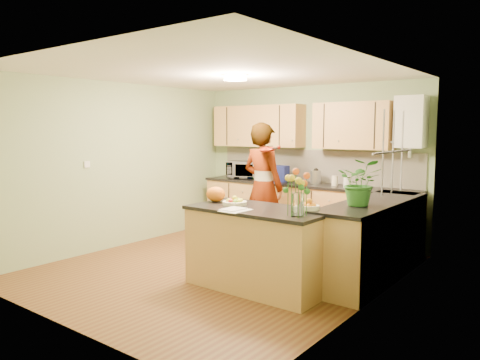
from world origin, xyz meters
The scene contains 28 objects.
floor centered at (0.00, 0.00, 0.00)m, with size 4.50×4.50×0.00m, color #5C311A.
ceiling centered at (0.00, 0.00, 2.50)m, with size 4.00×4.50×0.02m, color white.
wall_back centered at (0.00, 2.25, 1.25)m, with size 4.00×0.02×2.50m, color #92AC7B.
wall_front centered at (0.00, -2.25, 1.25)m, with size 4.00×0.02×2.50m, color #92AC7B.
wall_left centered at (-2.00, 0.00, 1.25)m, with size 0.02×4.50×2.50m, color #92AC7B.
wall_right centered at (2.00, 0.00, 1.25)m, with size 0.02×4.50×2.50m, color #92AC7B.
back_counter centered at (0.10, 1.95, 0.47)m, with size 3.64×0.62×0.94m.
right_counter centered at (1.70, 0.85, 0.47)m, with size 0.62×2.24×0.94m.
splashback centered at (0.10, 2.23, 1.20)m, with size 3.60×0.02×0.52m, color white.
upper_cabinets centered at (-0.18, 2.08, 1.85)m, with size 3.20×0.34×0.70m.
boiler centered at (1.70, 2.09, 1.90)m, with size 0.40×0.30×0.86m.
window_right centered at (1.99, 0.60, 1.55)m, with size 0.01×1.30×1.05m.
light_switch centered at (-1.99, -0.60, 1.30)m, with size 0.02×0.09×0.09m, color white.
ceiling_lamp centered at (0.00, 0.30, 2.46)m, with size 0.30×0.30×0.07m.
peninsula_island centered at (0.81, -0.30, 0.46)m, with size 1.60×0.82×0.92m.
fruit_dish centered at (0.46, -0.30, 0.96)m, with size 0.28×0.28×0.10m.
orange_bowl centered at (1.36, -0.15, 0.98)m, with size 0.23×0.23×0.13m.
flower_vase centered at (1.41, -0.48, 1.27)m, with size 0.28×0.28×0.52m.
orange_bag centered at (0.13, -0.25, 1.01)m, with size 0.24×0.21×0.18m, color orange.
papers centered at (0.71, -0.60, 0.93)m, with size 0.24×0.33×0.01m, color white.
violinist centered at (-0.09, 1.08, 0.95)m, with size 0.69×0.45×1.90m, color tan.
violin centered at (0.11, 0.86, 1.52)m, with size 0.65×0.26×0.13m, color #4E0F04, non-canonical shape.
microwave centered at (-1.13, 1.97, 1.09)m, with size 0.53×0.36×0.30m, color white.
blue_box centered at (-0.39, 1.93, 1.07)m, with size 0.32×0.24×0.26m, color navy.
kettle centered at (0.29, 1.99, 1.06)m, with size 0.15×0.15×0.29m.
jar_cream centered at (0.63, 1.96, 1.02)m, with size 0.10×0.10×0.15m, color #F9EEC7.
jar_white centered at (0.87, 1.88, 1.02)m, with size 0.11×0.11×0.17m, color white.
potted_plant centered at (1.70, 0.41, 1.21)m, with size 0.48×0.42×0.53m, color #2A6923.
Camera 1 is at (3.80, -4.54, 1.80)m, focal length 35.00 mm.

